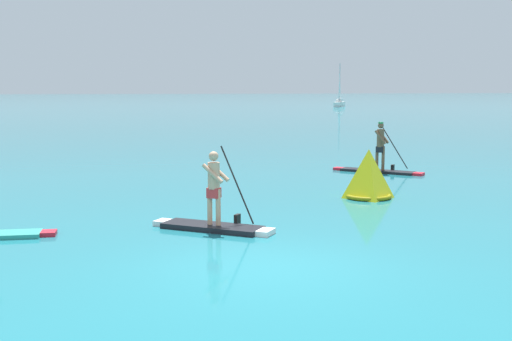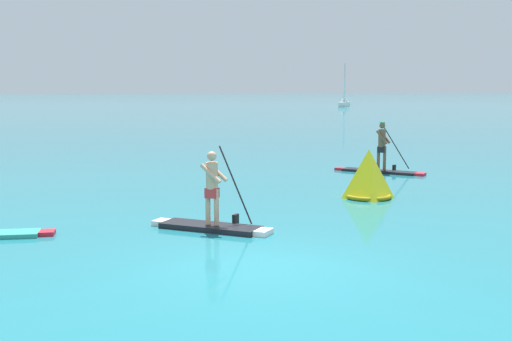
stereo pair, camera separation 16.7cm
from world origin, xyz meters
name	(u,v)px [view 1 (the left image)]	position (x,y,z in m)	size (l,w,h in m)	color
ground	(266,267)	(0.00, 0.00, 0.00)	(440.00, 440.00, 0.00)	#1E727F
paddleboarder_mid_center	(214,214)	(-0.59, 3.10, 0.36)	(2.60, 1.91, 1.84)	black
paddleboarder_far_right	(379,161)	(6.30, 11.57, 0.43)	(2.83, 2.43, 1.88)	black
race_marker_buoy	(368,176)	(4.10, 6.47, 0.62)	(1.31, 1.31, 1.38)	yellow
sailboat_right_horizon	(339,100)	(26.19, 82.66, 0.92)	(2.93, 4.70, 6.23)	white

